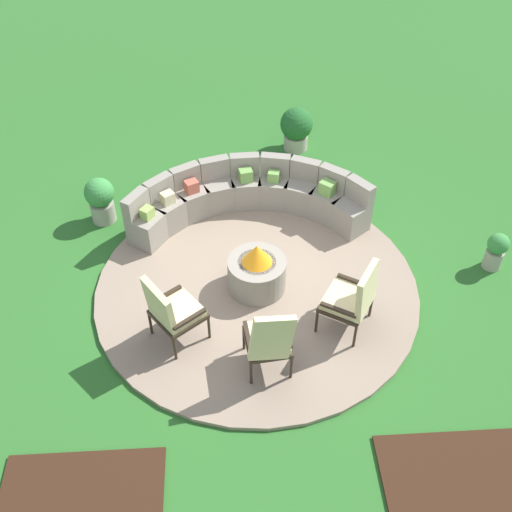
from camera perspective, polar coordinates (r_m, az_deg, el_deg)
ground_plane at (r=8.69m, az=0.08°, el=-3.06°), size 24.00×24.00×0.00m
patio_circle at (r=8.67m, az=0.08°, el=-2.93°), size 4.49×4.49×0.06m
mulch_bed_right at (r=7.30m, az=18.84°, el=-20.07°), size 1.72×1.46×0.04m
fire_pit at (r=8.44m, az=0.08°, el=-1.39°), size 0.80×0.80×0.76m
curved_stone_bench at (r=9.59m, az=-0.84°, el=5.32°), size 3.69×1.39×0.82m
lounge_chair_front_left at (r=7.68m, az=-7.82°, el=-4.92°), size 0.80×0.82×1.09m
lounge_chair_front_right at (r=7.30m, az=1.20°, el=-7.67°), size 0.60×0.63×1.12m
lounge_chair_back_left at (r=7.85m, az=8.96°, el=-3.75°), size 0.80×0.82×1.06m
potted_plant_0 at (r=9.43m, az=21.23°, el=0.51°), size 0.31×0.31×0.60m
potted_plant_1 at (r=9.83m, az=-14.12°, el=5.17°), size 0.46×0.46×0.76m
potted_plant_2 at (r=11.21m, az=3.74°, el=11.72°), size 0.58×0.58×0.79m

